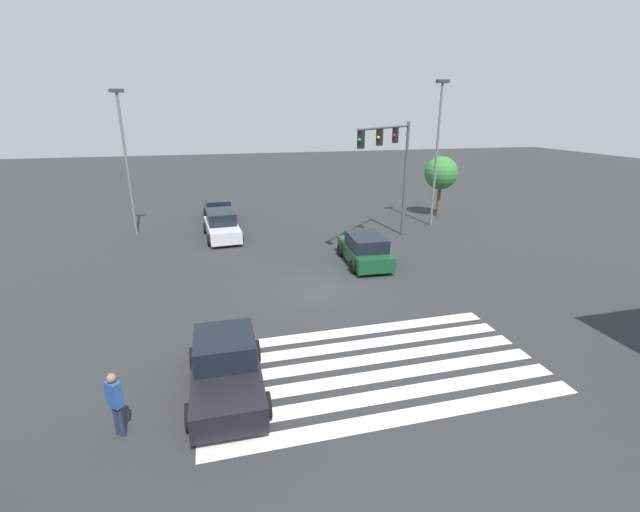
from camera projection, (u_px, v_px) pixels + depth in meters
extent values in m
plane|color=#2B2D30|center=(320.00, 289.00, 19.51)|extent=(134.73, 134.73, 0.00)
cube|color=silver|center=(404.00, 417.00, 11.32)|extent=(10.63, 0.60, 0.01)
cube|color=silver|center=(389.00, 395.00, 12.19)|extent=(10.63, 0.60, 0.01)
cube|color=silver|center=(377.00, 376.00, 13.06)|extent=(10.63, 0.60, 0.01)
cube|color=silver|center=(366.00, 360.00, 13.93)|extent=(10.63, 0.60, 0.01)
cube|color=silver|center=(357.00, 345.00, 14.81)|extent=(10.63, 0.60, 0.01)
cube|color=silver|center=(348.00, 332.00, 15.68)|extent=(10.63, 0.60, 0.01)
cylinder|color=#47474C|center=(405.00, 180.00, 26.96)|extent=(0.18, 0.18, 7.10)
cylinder|color=#47474C|center=(386.00, 128.00, 23.05)|extent=(5.04, 5.04, 0.12)
cube|color=black|center=(395.00, 135.00, 24.34)|extent=(0.40, 0.40, 0.84)
sphere|color=red|center=(394.00, 135.00, 24.21)|extent=(0.16, 0.16, 0.16)
cube|color=black|center=(380.00, 137.00, 22.49)|extent=(0.40, 0.40, 0.84)
sphere|color=gold|center=(378.00, 137.00, 22.36)|extent=(0.16, 0.16, 0.16)
cube|color=black|center=(361.00, 140.00, 20.63)|extent=(0.40, 0.40, 0.84)
sphere|color=green|center=(360.00, 140.00, 20.50)|extent=(0.16, 0.16, 0.16)
cube|color=#144728|center=(364.00, 253.00, 22.66)|extent=(2.13, 4.51, 0.74)
cube|color=black|center=(366.00, 242.00, 22.18)|extent=(1.83, 2.62, 0.66)
cylinder|color=black|center=(341.00, 250.00, 23.83)|extent=(0.26, 0.70, 0.68)
cylinder|color=black|center=(374.00, 248.00, 24.18)|extent=(0.26, 0.70, 0.68)
cylinder|color=black|center=(354.00, 267.00, 21.28)|extent=(0.26, 0.70, 0.68)
cylinder|color=black|center=(390.00, 264.00, 21.64)|extent=(0.26, 0.70, 0.68)
cube|color=silver|center=(222.00, 229.00, 27.16)|extent=(2.21, 4.97, 0.74)
cube|color=black|center=(221.00, 217.00, 27.23)|extent=(1.86, 2.81, 0.74)
cylinder|color=black|center=(241.00, 237.00, 26.17)|extent=(0.27, 0.72, 0.71)
cylinder|color=black|center=(209.00, 240.00, 25.59)|extent=(0.27, 0.72, 0.71)
cylinder|color=black|center=(234.00, 226.00, 28.86)|extent=(0.27, 0.72, 0.71)
cylinder|color=black|center=(205.00, 228.00, 28.29)|extent=(0.27, 0.72, 0.71)
cube|color=black|center=(227.00, 374.00, 12.23)|extent=(1.95, 4.52, 0.71)
cube|color=black|center=(225.00, 346.00, 12.31)|extent=(1.72, 1.93, 0.71)
cylinder|color=black|center=(267.00, 405.00, 11.23)|extent=(0.23, 0.71, 0.71)
cylinder|color=black|center=(190.00, 417.00, 10.80)|extent=(0.23, 0.71, 0.71)
cylinder|color=black|center=(256.00, 351.00, 13.79)|extent=(0.23, 0.71, 0.71)
cylinder|color=black|center=(194.00, 359.00, 13.36)|extent=(0.23, 0.71, 0.71)
cube|color=black|center=(219.00, 212.00, 31.90)|extent=(2.10, 4.27, 0.72)
cube|color=black|center=(218.00, 203.00, 31.92)|extent=(1.79, 1.97, 0.53)
cylinder|color=black|center=(234.00, 218.00, 31.07)|extent=(0.25, 0.63, 0.62)
cylinder|color=black|center=(207.00, 220.00, 30.53)|extent=(0.25, 0.63, 0.62)
cylinder|color=black|center=(231.00, 211.00, 33.41)|extent=(0.25, 0.63, 0.62)
cylinder|color=black|center=(205.00, 212.00, 32.87)|extent=(0.25, 0.63, 0.62)
cylinder|color=#232842|center=(117.00, 419.00, 10.62)|extent=(0.14, 0.14, 0.86)
cylinder|color=#232842|center=(121.00, 421.00, 10.55)|extent=(0.14, 0.14, 0.86)
cube|color=#284C93|center=(114.00, 394.00, 10.33)|extent=(0.41, 0.41, 0.68)
sphere|color=#8C6647|center=(111.00, 378.00, 10.19)|extent=(0.23, 0.23, 0.23)
cylinder|color=slate|center=(127.00, 167.00, 26.79)|extent=(0.16, 0.16, 8.74)
cube|color=#333338|center=(116.00, 91.00, 25.36)|extent=(0.80, 0.36, 0.20)
cylinder|color=slate|center=(436.00, 158.00, 28.91)|extent=(0.16, 0.16, 9.41)
cube|color=#333338|center=(443.00, 81.00, 27.37)|extent=(0.80, 0.36, 0.20)
cylinder|color=brown|center=(438.00, 201.00, 32.74)|extent=(0.26, 0.26, 2.26)
sphere|color=#337F38|center=(441.00, 173.00, 32.04)|extent=(2.45, 2.45, 2.45)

